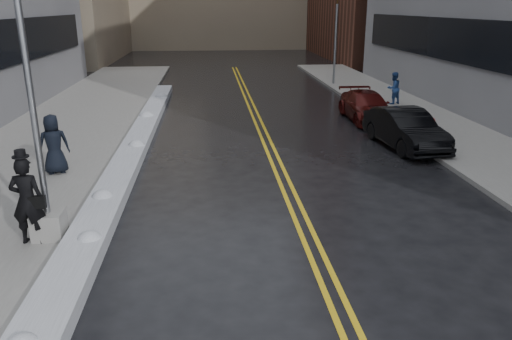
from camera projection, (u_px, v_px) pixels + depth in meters
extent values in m
plane|color=black|center=(198.00, 283.00, 9.57)|extent=(160.00, 160.00, 0.00)
cube|color=gray|center=(47.00, 147.00, 18.50)|extent=(5.50, 50.00, 0.15)
cube|color=gray|center=(454.00, 137.00, 19.88)|extent=(4.00, 50.00, 0.15)
cube|color=gold|center=(264.00, 143.00, 19.23)|extent=(0.12, 50.00, 0.01)
cube|color=gold|center=(271.00, 143.00, 19.26)|extent=(0.12, 50.00, 0.01)
cube|color=silver|center=(129.00, 158.00, 16.87)|extent=(0.90, 30.00, 0.34)
cube|color=gray|center=(49.00, 225.00, 11.03)|extent=(0.65, 0.65, 0.60)
cylinder|color=gray|center=(24.00, 49.00, 9.84)|extent=(0.14, 0.14, 7.00)
cylinder|color=maroon|center=(431.00, 128.00, 19.68)|extent=(0.24, 0.24, 0.60)
sphere|color=maroon|center=(432.00, 121.00, 19.58)|extent=(0.26, 0.26, 0.26)
cylinder|color=maroon|center=(431.00, 127.00, 19.66)|extent=(0.25, 0.10, 0.10)
cylinder|color=gray|center=(335.00, 45.00, 32.18)|extent=(0.14, 0.14, 5.00)
imported|color=black|center=(27.00, 201.00, 10.59)|extent=(0.73, 0.50, 1.94)
imported|color=black|center=(54.00, 144.00, 15.11)|extent=(1.03, 0.83, 1.83)
imported|color=navy|center=(393.00, 88.00, 25.92)|extent=(0.99, 0.90, 1.64)
imported|color=black|center=(405.00, 129.00, 18.44)|extent=(1.99, 4.52, 1.44)
imported|color=#430C0A|center=(366.00, 106.00, 22.94)|extent=(1.83, 4.48, 1.30)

